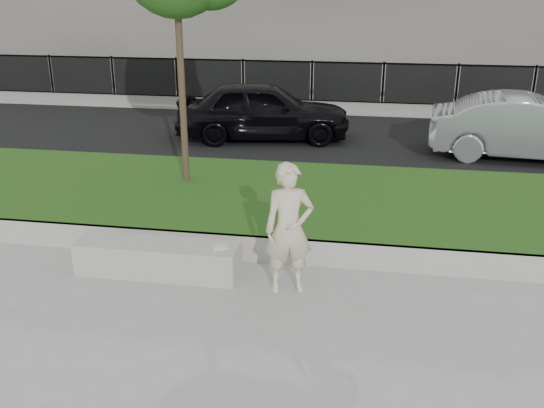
% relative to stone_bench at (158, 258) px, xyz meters
% --- Properties ---
extents(ground, '(90.00, 90.00, 0.00)m').
position_rel_stone_bench_xyz_m(ground, '(1.55, -0.40, -0.24)').
color(ground, gray).
rests_on(ground, ground).
extents(grass_bank, '(34.00, 4.00, 0.40)m').
position_rel_stone_bench_xyz_m(grass_bank, '(1.55, 2.60, -0.04)').
color(grass_bank, '#11380E').
rests_on(grass_bank, ground).
extents(grass_kerb, '(34.00, 0.08, 0.40)m').
position_rel_stone_bench_xyz_m(grass_kerb, '(1.55, 0.64, -0.04)').
color(grass_kerb, '#9A9890').
rests_on(grass_kerb, ground).
extents(street, '(34.00, 7.00, 0.04)m').
position_rel_stone_bench_xyz_m(street, '(1.55, 8.10, -0.22)').
color(street, black).
rests_on(street, ground).
extents(far_pavement, '(34.00, 3.00, 0.12)m').
position_rel_stone_bench_xyz_m(far_pavement, '(1.55, 12.60, -0.18)').
color(far_pavement, gray).
rests_on(far_pavement, ground).
extents(iron_fence, '(32.00, 0.30, 1.50)m').
position_rel_stone_bench_xyz_m(iron_fence, '(1.55, 11.60, 0.30)').
color(iron_fence, slate).
rests_on(iron_fence, far_pavement).
extents(stone_bench, '(2.33, 0.58, 0.48)m').
position_rel_stone_bench_xyz_m(stone_bench, '(0.00, 0.00, 0.00)').
color(stone_bench, '#9A9890').
rests_on(stone_bench, ground).
extents(man, '(0.74, 0.59, 1.79)m').
position_rel_stone_bench_xyz_m(man, '(1.90, -0.15, 0.65)').
color(man, beige).
rests_on(man, ground).
extents(book, '(0.27, 0.24, 0.02)m').
position_rel_stone_bench_xyz_m(book, '(0.92, -0.00, 0.25)').
color(book, beige).
rests_on(book, stone_bench).
extents(car_dark, '(4.66, 2.47, 1.51)m').
position_rel_stone_bench_xyz_m(car_dark, '(0.10, 7.79, 0.56)').
color(car_dark, black).
rests_on(car_dark, street).
extents(car_silver, '(4.57, 1.91, 1.47)m').
position_rel_stone_bench_xyz_m(car_silver, '(6.47, 6.98, 0.54)').
color(car_silver, '#979AA0').
rests_on(car_silver, street).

